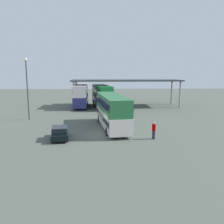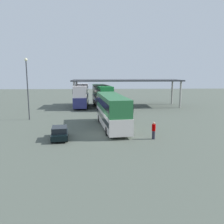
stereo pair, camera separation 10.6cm
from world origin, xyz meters
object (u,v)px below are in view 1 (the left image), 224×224
object	(u,v)px
parked_hatchback	(60,133)
double_decker_mid_row	(102,95)
double_decker_main	(112,110)
double_decker_near_canopy	(81,95)
pedestrian_waiting	(154,130)
lamppost_tall	(27,82)

from	to	relation	value
parked_hatchback	double_decker_mid_row	size ratio (longest dim) A/B	0.35
double_decker_main	parked_hatchback	size ratio (longest dim) A/B	3.03
double_decker_near_canopy	double_decker_mid_row	size ratio (longest dim) A/B	0.95
double_decker_mid_row	pedestrian_waiting	distance (m)	23.06
double_decker_mid_row	pedestrian_waiting	size ratio (longest dim) A/B	5.91
lamppost_tall	parked_hatchback	bearing A→B (deg)	-59.00
parked_hatchback	pedestrian_waiting	bearing A→B (deg)	-100.19
double_decker_near_canopy	pedestrian_waiting	distance (m)	25.17
double_decker_main	parked_hatchback	distance (m)	7.60
double_decker_near_canopy	double_decker_mid_row	xyz separation A→B (m)	(4.14, -0.89, -0.03)
parked_hatchback	lamppost_tall	xyz separation A→B (m)	(-6.20, 10.31, 4.79)
parked_hatchback	pedestrian_waiting	xyz separation A→B (m)	(9.75, -0.37, 0.25)
double_decker_mid_row	lamppost_tall	size ratio (longest dim) A/B	1.23
double_decker_main	pedestrian_waiting	bearing A→B (deg)	-149.27
lamppost_tall	double_decker_mid_row	bearing A→B (deg)	47.69
double_decker_mid_row	double_decker_main	bearing A→B (deg)	174.07
double_decker_mid_row	lamppost_tall	distance (m)	16.14
lamppost_tall	pedestrian_waiting	distance (m)	19.73
lamppost_tall	double_decker_near_canopy	bearing A→B (deg)	62.62
double_decker_mid_row	lamppost_tall	bearing A→B (deg)	127.83
double_decker_near_canopy	lamppost_tall	xyz separation A→B (m)	(-6.53, -12.60, 3.07)
lamppost_tall	pedestrian_waiting	bearing A→B (deg)	-33.82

